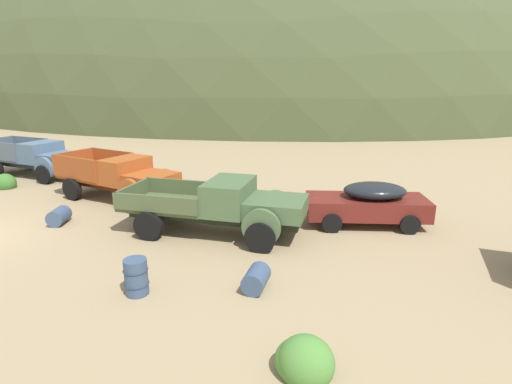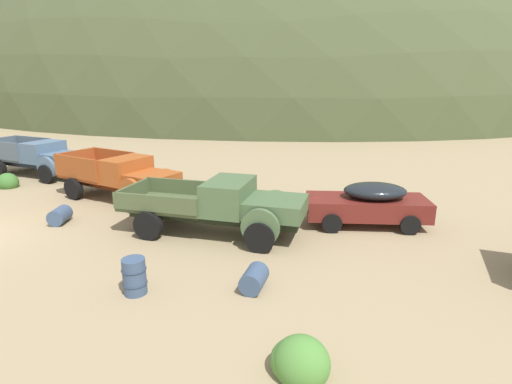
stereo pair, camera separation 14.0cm
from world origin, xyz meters
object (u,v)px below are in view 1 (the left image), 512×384
Objects in this scene: car_oxblood at (363,203)px; oil_drum_by_truck at (256,279)px; truck_chalk_blue at (40,158)px; oil_drum_tipped at (59,216)px; truck_oxide_orange at (124,178)px; oil_drum_foreground at (136,277)px; truck_weathered_green at (227,206)px.

oil_drum_by_truck is at bearing 53.72° from car_oxblood.
oil_drum_by_truck is at bearing -22.36° from truck_chalk_blue.
truck_chalk_blue is 6.24× the size of oil_drum_tipped.
truck_chalk_blue is at bearing 140.27° from oil_drum_tipped.
truck_oxide_orange reaches higher than oil_drum_foreground.
car_oxblood is at bearing 19.04° from oil_drum_tipped.
oil_drum_foreground reaches higher than oil_drum_tipped.
truck_chalk_blue is at bearing 173.21° from truck_oxide_orange.
car_oxblood is (9.95, 0.33, -0.20)m from truck_oxide_orange.
oil_drum_by_truck is 2.93m from oil_drum_foreground.
truck_weathered_green is at bearing 82.86° from oil_drum_foreground.
truck_chalk_blue is at bearing -22.45° from car_oxblood.
truck_oxide_orange is at bearing 82.18° from oil_drum_tipped.
oil_drum_foreground is at bearing -101.58° from truck_weathered_green.
car_oxblood is 5.16× the size of oil_drum_foreground.
truck_oxide_orange is 9.53m from oil_drum_by_truck.
car_oxblood is at bearing 55.13° from oil_drum_foreground.
oil_drum_foreground is (12.23, -8.73, -0.56)m from truck_chalk_blue.
truck_chalk_blue is 7.38m from truck_oxide_orange.
truck_oxide_orange is at bearing 145.91° from oil_drum_by_truck.
oil_drum_by_truck is 0.89× the size of oil_drum_tipped.
oil_drum_foreground is at bearing -29.94° from oil_drum_tipped.
oil_drum_by_truck is at bearing 23.64° from oil_drum_foreground.
truck_chalk_blue is 0.98× the size of truck_weathered_green.
oil_drum_tipped is (-10.40, -3.59, -0.52)m from car_oxblood.
oil_drum_tipped is 6.50m from oil_drum_foreground.
oil_drum_tipped is 1.08× the size of oil_drum_foreground.
oil_drum_foreground is (5.19, -6.50, -0.55)m from truck_oxide_orange.
truck_oxide_orange is 6.80× the size of oil_drum_by_truck.
truck_weathered_green is 6.32m from oil_drum_tipped.
truck_chalk_blue is at bearing 153.13° from oil_drum_by_truck.
truck_weathered_green is 1.34× the size of car_oxblood.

